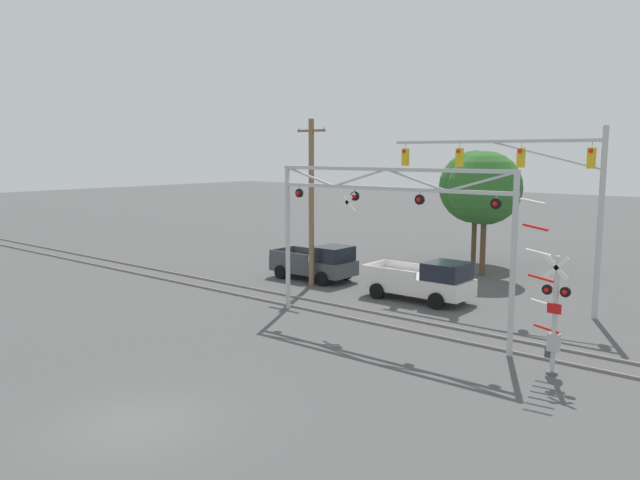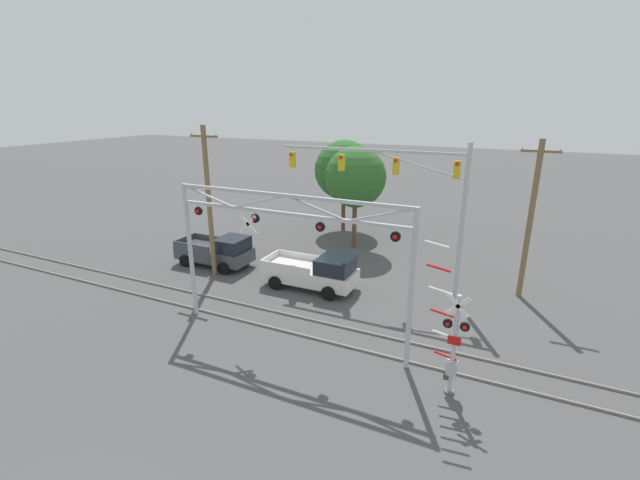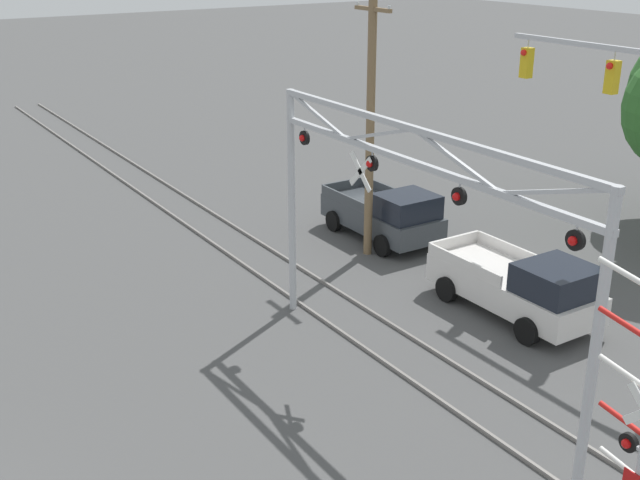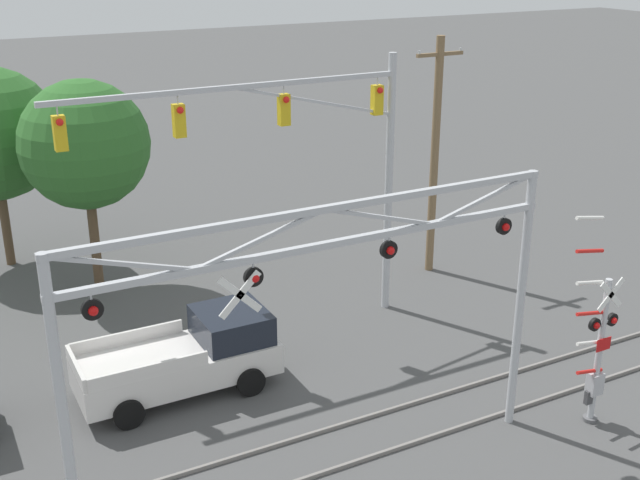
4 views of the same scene
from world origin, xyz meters
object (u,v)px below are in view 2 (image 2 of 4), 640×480
Objects in this scene: pickup_truck_lead at (315,272)px; background_tree_beyond_span at (344,170)px; pickup_truck_following at (218,251)px; background_tree_far_left_verge at (356,177)px; crossing_signal_mast at (451,344)px; traffic_signal_span at (413,189)px; crossing_gantry at (287,238)px; utility_pole_right at (530,219)px; utility_pole_left at (209,201)px.

pickup_truck_lead is 0.72× the size of background_tree_beyond_span.
background_tree_far_left_verge is at bearing 47.59° from pickup_truck_following.
background_tree_beyond_span reaches higher than background_tree_far_left_verge.
traffic_signal_span is (-3.47, 7.92, 3.68)m from crossing_signal_mast.
crossing_gantry is at bearing 172.42° from crossing_signal_mast.
crossing_signal_mast is at bearing -23.61° from pickup_truck_following.
utility_pole_right is at bearing 44.42° from crossing_gantry.
crossing_gantry is 16.98m from background_tree_beyond_span.
traffic_signal_span is 1.23× the size of utility_pole_right.
pickup_truck_lead and pickup_truck_following have the same top height.
crossing_gantry reaches higher than pickup_truck_lead.
crossing_gantry is at bearing -81.95° from background_tree_far_left_verge.
crossing_signal_mast is at bearing -7.58° from crossing_gantry.
utility_pole_right reaches higher than background_tree_beyond_span.
background_tree_far_left_verge is at bearing 94.35° from pickup_truck_lead.
background_tree_beyond_span is (-2.92, 11.31, 3.87)m from pickup_truck_lead.
crossing_gantry reaches higher than pickup_truck_following.
pickup_truck_lead is 1.07× the size of pickup_truck_following.
utility_pole_left is (-14.45, 5.31, 2.53)m from crossing_signal_mast.
background_tree_beyond_span is 4.38m from background_tree_far_left_verge.
traffic_signal_span is 12.67m from pickup_truck_following.
crossing_signal_mast is 20.81m from background_tree_beyond_span.
pickup_truck_lead is at bearing 6.93° from utility_pole_left.
crossing_gantry is 2.20× the size of pickup_truck_following.
crossing_gantry is at bearing -34.68° from pickup_truck_following.
crossing_gantry reaches higher than crossing_signal_mast.
utility_pole_right is at bearing 18.53° from traffic_signal_span.
pickup_truck_lead is 0.73× the size of background_tree_far_left_verge.
utility_pole_right is at bearing 15.15° from utility_pole_left.
traffic_signal_span is 1.16× the size of utility_pole_left.
utility_pole_left is at bearing -124.35° from background_tree_far_left_verge.
utility_pole_right is (2.14, 9.80, 2.29)m from crossing_signal_mast.
utility_pole_left is (-10.98, -2.61, -1.14)m from traffic_signal_span.
crossing_signal_mast is 0.55× the size of traffic_signal_span.
utility_pole_right reaches higher than crossing_gantry.
crossing_signal_mast is 0.78× the size of background_tree_beyond_span.
pickup_truck_following is 17.91m from utility_pole_right.
pickup_truck_following is 3.85m from utility_pole_left.
traffic_signal_span reaches higher than background_tree_beyond_span.
utility_pole_left is (-7.53, 4.39, -0.08)m from crossing_gantry.
crossing_gantry is 12.69m from utility_pole_right.
crossing_signal_mast is at bearing -66.35° from traffic_signal_span.
pickup_truck_following is at bearing -173.71° from traffic_signal_span.
utility_pole_left is (0.72, -1.32, 3.54)m from pickup_truck_following.
pickup_truck_following is at bearing 118.62° from utility_pole_left.
crossing_gantry is at bearing -116.23° from traffic_signal_span.
background_tree_beyond_span is at bearing 69.11° from pickup_truck_following.
utility_pole_left is at bearing -164.85° from utility_pole_right.
crossing_gantry is at bearing -30.23° from utility_pole_left.
utility_pole_left is 12.55m from background_tree_beyond_span.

